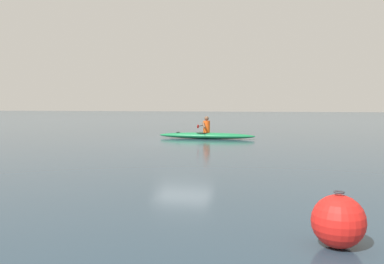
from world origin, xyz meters
name	(u,v)px	position (x,y,z in m)	size (l,w,h in m)	color
ground_plane	(183,142)	(0.00, 0.00, 0.00)	(160.00, 160.00, 0.00)	#283D4C
kayak	(206,136)	(-0.67, -1.74, 0.15)	(4.72, 0.80, 0.30)	#19723F
kayaker	(206,125)	(-0.66, -1.74, 0.64)	(0.41, 2.44, 0.79)	#E04C14
mooring_buoy_orange_mid	(338,221)	(-5.34, 12.55, 0.31)	(0.62, 0.62, 0.66)	red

